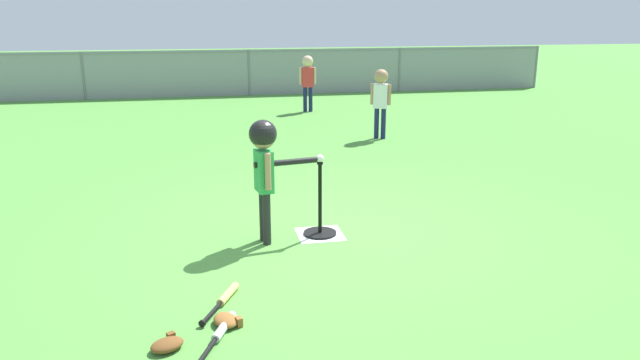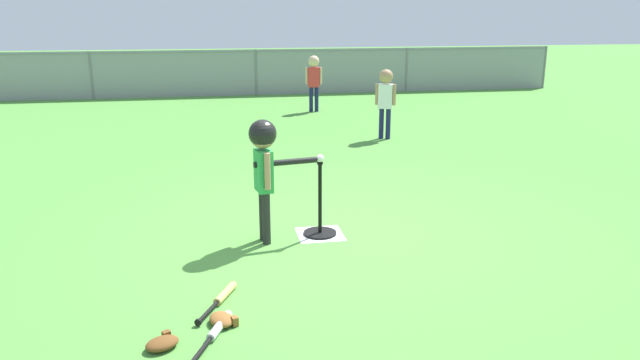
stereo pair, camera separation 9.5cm
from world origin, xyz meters
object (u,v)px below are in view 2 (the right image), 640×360
object	(u,v)px
spare_bat_silver	(216,331)
glove_by_plate	(222,319)
fielder_near_right	(386,95)
fielder_deep_left	(314,76)
spare_bat_wood	(222,297)
batting_tee	(320,223)
baseball_on_tee	(320,158)
batter_child	(264,156)
glove_near_bats	(162,343)

from	to	relation	value
spare_bat_silver	glove_by_plate	world-z (taller)	glove_by_plate
fielder_near_right	spare_bat_silver	size ratio (longest dim) A/B	1.80
spare_bat_silver	glove_by_plate	distance (m)	0.15
glove_by_plate	fielder_deep_left	bearing A→B (deg)	76.23
spare_bat_silver	spare_bat_wood	xyz separation A→B (m)	(0.05, 0.49, -0.00)
fielder_deep_left	spare_bat_silver	xyz separation A→B (m)	(-2.22, -9.01, -0.73)
batting_tee	fielder_near_right	world-z (taller)	fielder_near_right
fielder_near_right	spare_bat_wood	bearing A→B (deg)	-117.50
baseball_on_tee	spare_bat_wood	distance (m)	1.73
batter_child	spare_bat_wood	xyz separation A→B (m)	(-0.44, -1.14, -0.80)
glove_by_plate	baseball_on_tee	bearing A→B (deg)	58.31
batting_tee	baseball_on_tee	world-z (taller)	baseball_on_tee
spare_bat_silver	baseball_on_tee	bearing A→B (deg)	59.29
glove_by_plate	glove_near_bats	size ratio (longest dim) A/B	0.96
fielder_deep_left	fielder_near_right	bearing A→B (deg)	-77.08
batting_tee	spare_bat_silver	bearing A→B (deg)	-120.71
batting_tee	spare_bat_wood	bearing A→B (deg)	-128.28
spare_bat_silver	spare_bat_wood	bearing A→B (deg)	84.02
baseball_on_tee	spare_bat_silver	bearing A→B (deg)	-120.71
batter_child	fielder_deep_left	bearing A→B (deg)	76.81
spare_bat_silver	fielder_deep_left	bearing A→B (deg)	76.15
glove_by_plate	spare_bat_wood	bearing A→B (deg)	89.14
spare_bat_silver	glove_by_plate	bearing A→B (deg)	71.69
batting_tee	batter_child	xyz separation A→B (m)	(-0.53, -0.09, 0.71)
spare_bat_wood	glove_by_plate	size ratio (longest dim) A/B	2.25
baseball_on_tee	glove_near_bats	distance (m)	2.39
spare_bat_wood	glove_near_bats	world-z (taller)	glove_near_bats
spare_bat_silver	glove_near_bats	xyz separation A→B (m)	(-0.34, -0.10, 0.01)
batting_tee	fielder_deep_left	xyz separation A→B (m)	(1.19, 7.28, 0.64)
spare_bat_silver	batter_child	bearing A→B (deg)	73.23
fielder_near_right	fielder_deep_left	bearing A→B (deg)	102.92
batting_tee	batter_child	distance (m)	0.89
batter_child	spare_bat_silver	bearing A→B (deg)	-106.77
spare_bat_wood	glove_by_plate	world-z (taller)	glove_by_plate
fielder_near_right	glove_by_plate	distance (m)	6.55
fielder_near_right	spare_bat_wood	xyz separation A→B (m)	(-2.86, -5.50, -0.72)
fielder_deep_left	spare_bat_silver	bearing A→B (deg)	-103.85
spare_bat_wood	batter_child	bearing A→B (deg)	68.90
batter_child	fielder_near_right	world-z (taller)	fielder_near_right
batting_tee	fielder_deep_left	world-z (taller)	fielder_deep_left
fielder_deep_left	spare_bat_wood	bearing A→B (deg)	-104.29
batting_tee	fielder_deep_left	distance (m)	7.41
baseball_on_tee	fielder_deep_left	distance (m)	7.38
spare_bat_silver	glove_by_plate	size ratio (longest dim) A/B	2.50
batter_child	spare_bat_silver	xyz separation A→B (m)	(-0.49, -1.64, -0.80)
batting_tee	baseball_on_tee	xyz separation A→B (m)	(0.00, 0.00, 0.64)
baseball_on_tee	glove_near_bats	bearing A→B (deg)	-126.78
batting_tee	fielder_near_right	size ratio (longest dim) A/B	0.62
batting_tee	fielder_near_right	distance (m)	4.70
batting_tee	spare_bat_silver	distance (m)	2.01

